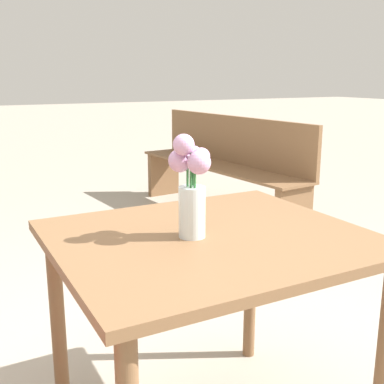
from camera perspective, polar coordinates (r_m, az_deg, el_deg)
name	(u,v)px	position (r m, az deg, el deg)	size (l,w,h in m)	color
table_front	(210,265)	(1.49, 2.12, -8.63)	(0.93, 0.81, 0.72)	brown
flower_vase	(191,189)	(1.39, -0.09, 0.36)	(0.12, 0.14, 0.31)	silver
bench_near	(225,160)	(4.14, 3.88, 3.76)	(0.57, 1.96, 0.85)	brown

